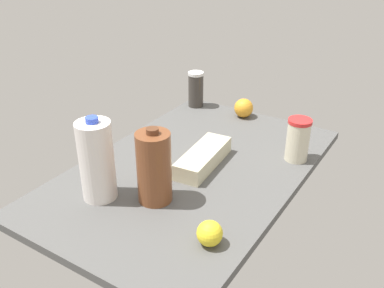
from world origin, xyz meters
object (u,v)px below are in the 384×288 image
Objects in this scene: chocolate_milk_jug at (154,167)px; orange_near_front at (244,108)px; milk_jug at (97,161)px; lemon_by_jug at (210,233)px; tumbler_cup at (298,140)px; shaker_bottle at (196,89)px; egg_carton at (203,158)px.

chocolate_milk_jug reaches higher than orange_near_front.
chocolate_milk_jug is 0.90× the size of milk_jug.
lemon_by_jug is (-1.04, -42.98, -9.93)cm from milk_jug.
chocolate_milk_jug is at bearing -175.80° from orange_near_front.
lemon_by_jug is at bearing -91.39° from milk_jug.
lemon_by_jug is at bearing -159.58° from orange_near_front.
chocolate_milk_jug is at bearing 70.05° from lemon_by_jug.
tumbler_cup is at bearing -37.95° from milk_jug.
chocolate_milk_jug is at bearing 149.67° from tumbler_cup.
tumbler_cup is at bearing -126.02° from orange_near_front.
shaker_bottle reaches higher than orange_near_front.
egg_carton is 1.04× the size of milk_jug.
egg_carton is at bearing 33.45° from lemon_by_jug.
tumbler_cup is (23.12, -27.91, 5.36)cm from egg_carton.
orange_near_front is (86.06, 32.03, 0.63)cm from lemon_by_jug.
orange_near_front is at bearing 4.20° from chocolate_milk_jug.
lemon_by_jug is 0.86× the size of orange_near_front.
milk_jug reaches higher than shaker_bottle.
milk_jug is at bearing 147.67° from egg_carton.
lemon_by_jug is (-85.43, -58.09, -4.95)cm from shaker_bottle.
lemon_by_jug is (-60.38, 3.29, -4.68)cm from tumbler_cup.
shaker_bottle is at bearing 34.22° from lemon_by_jug.
egg_carton is 1.78× the size of tumbler_cup.
orange_near_front reaches higher than egg_carton.
egg_carton is 41.96cm from milk_jug.
orange_near_front is at bearing 3.22° from egg_carton.
shaker_bottle is 0.60× the size of milk_jug.
egg_carton is 1.73× the size of shaker_bottle.
egg_carton is 58.94cm from shaker_bottle.
egg_carton is at bearing -26.90° from milk_jug.
tumbler_cup reaches higher than lemon_by_jug.
milk_jug is at bearing 142.05° from tumbler_cup.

